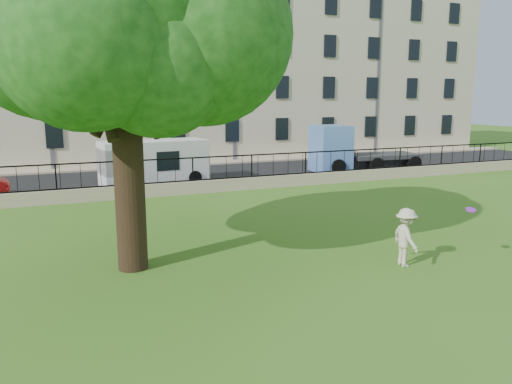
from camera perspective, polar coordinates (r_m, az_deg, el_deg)
name	(u,v)px	position (r m, az deg, el deg)	size (l,w,h in m)	color
ground	(320,276)	(13.08, 7.35, -9.46)	(120.00, 120.00, 0.00)	#346818
retaining_wall	(193,187)	(23.80, -7.19, 0.55)	(50.00, 0.40, 0.60)	tan
iron_railing	(193,169)	(23.66, -7.24, 2.58)	(50.00, 0.05, 1.13)	black
street	(171,179)	(28.34, -9.73, 1.52)	(60.00, 9.00, 0.01)	black
sidewalk	(152,166)	(33.37, -11.76, 2.93)	(60.00, 1.40, 0.12)	tan
building_row	(133,63)	(38.73, -13.83, 14.08)	(56.40, 10.40, 13.80)	beige
tree	(115,10)	(13.36, -15.79, 19.42)	(8.05, 6.25, 9.95)	black
man	(406,237)	(14.05, 16.74, -4.98)	(1.03, 0.59, 1.59)	beige
frisbee	(471,210)	(14.50, 23.35, -1.88)	(0.27, 0.27, 0.03)	purple
white_van	(154,162)	(26.69, -11.55, 3.35)	(5.43, 2.12, 2.28)	silver
blue_truck	(365,148)	(31.88, 12.33, 4.99)	(6.71, 2.38, 2.81)	#5B88D6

